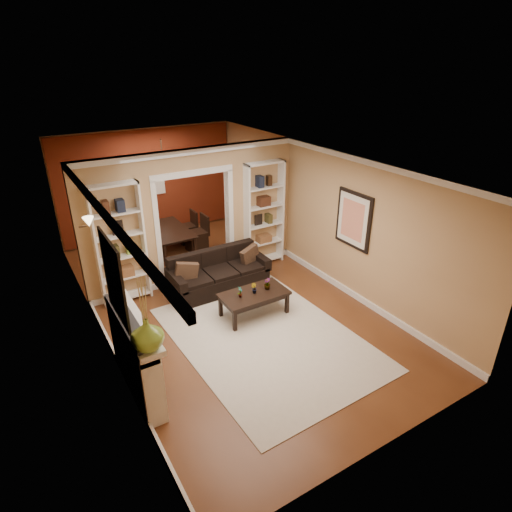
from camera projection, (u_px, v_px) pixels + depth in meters
floor at (224, 301)px, 8.23m from camera, size 8.00×8.00×0.00m
ceiling at (218, 161)px, 7.07m from camera, size 8.00×8.00×0.00m
wall_back at (149, 183)px, 10.73m from camera, size 8.00×0.00×8.00m
wall_front at (392, 360)px, 4.56m from camera, size 8.00×0.00×8.00m
wall_left at (91, 266)px, 6.59m from camera, size 0.00×8.00×8.00m
wall_right at (320, 214)px, 8.70m from camera, size 0.00×8.00×8.00m
partition_wall at (194, 216)px, 8.57m from camera, size 4.50×0.15×2.70m
red_back_panel at (149, 185)px, 10.72m from camera, size 4.44×0.04×2.64m
dining_window at (149, 176)px, 10.59m from camera, size 0.78×0.03×0.98m
area_rug at (266, 338)px, 7.15m from camera, size 2.78×3.81×0.01m
sofa at (219, 272)px, 8.48m from camera, size 1.97×0.85×0.77m
pillow_left at (186, 272)px, 8.05m from camera, size 0.44×0.19×0.42m
pillow_right at (250, 255)px, 8.71m from camera, size 0.43×0.23×0.41m
coffee_table at (254, 304)px, 7.70m from camera, size 1.20×0.65×0.46m
plant_left at (240, 292)px, 7.43m from camera, size 0.13×0.13×0.21m
plant_center at (254, 288)px, 7.56m from camera, size 0.11×0.12×0.18m
plant_right at (267, 284)px, 7.69m from camera, size 0.13×0.13×0.21m
bookshelf_left at (120, 245)px, 7.80m from camera, size 0.90×0.30×2.30m
bookshelf_right at (264, 214)px, 9.25m from camera, size 0.90×0.30×2.30m
fireplace at (137, 355)px, 5.84m from camera, size 0.32×1.70×1.16m
vase at (147, 334)px, 4.96m from camera, size 0.51×0.51×0.41m
mirror at (114, 279)px, 5.25m from camera, size 0.03×0.95×1.10m
wall_sconce at (85, 224)px, 6.86m from camera, size 0.18×0.18×0.22m
framed_art at (353, 220)px, 7.83m from camera, size 0.04×0.85×1.05m
dining_table at (170, 240)px, 10.19m from camera, size 1.59×0.89×0.56m
dining_chair_nw at (151, 245)px, 9.65m from camera, size 0.52×0.52×0.79m
dining_chair_ne at (196, 233)px, 10.15m from camera, size 0.55×0.55×0.89m
dining_chair_sw at (143, 234)px, 10.09m from camera, size 0.51×0.51×0.89m
dining_chair_se at (186, 227)px, 10.63m from camera, size 0.52×0.52×0.81m
chandelier at (164, 168)px, 9.44m from camera, size 0.50×0.50×0.30m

